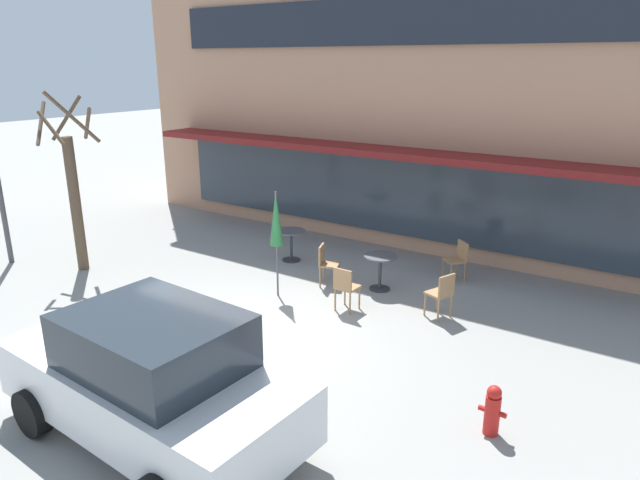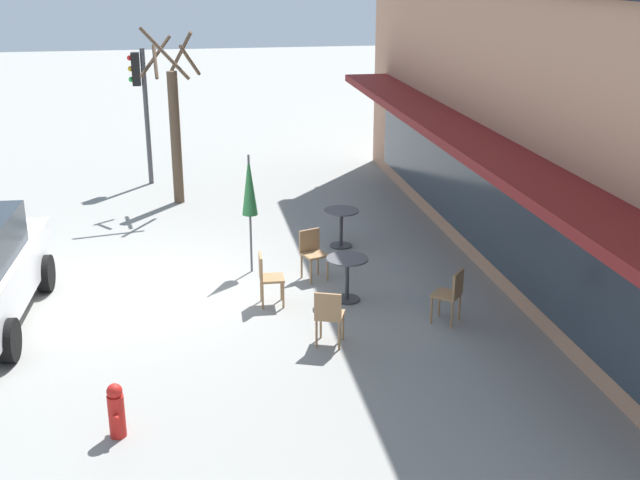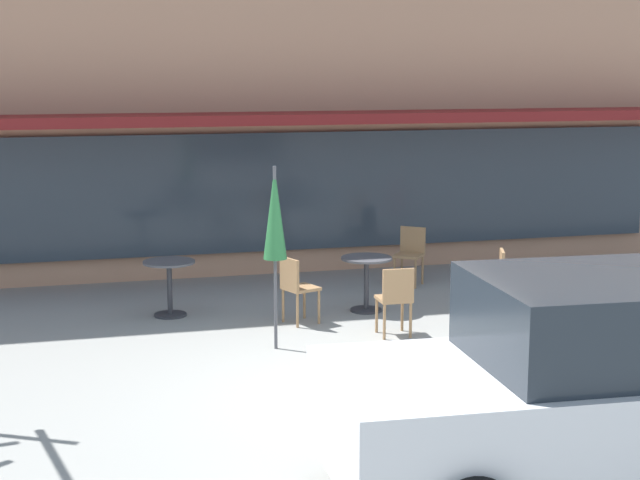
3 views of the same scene
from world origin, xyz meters
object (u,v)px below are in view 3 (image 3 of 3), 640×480
(parked_sedan, at_px, (596,386))
(cafe_chair_2, at_px, (410,251))
(cafe_chair_1, at_px, (296,285))
(patio_umbrella_green_folded, at_px, (275,215))
(cafe_table_streetside, at_px, (169,279))
(cafe_table_near_wall, at_px, (366,275))
(cafe_chair_3, at_px, (396,296))
(cafe_chair_0, at_px, (494,277))

(parked_sedan, bearing_deg, cafe_chair_2, 81.06)
(cafe_chair_1, bearing_deg, patio_umbrella_green_folded, -115.54)
(cafe_table_streetside, xyz_separation_m, cafe_chair_2, (3.81, 0.99, 0.01))
(cafe_chair_2, height_order, parked_sedan, parked_sedan)
(cafe_table_near_wall, distance_m, cafe_chair_3, 1.34)
(cafe_table_streetside, xyz_separation_m, cafe_chair_3, (2.61, -1.77, 0.01))
(cafe_chair_0, relative_size, cafe_chair_2, 1.00)
(patio_umbrella_green_folded, distance_m, cafe_chair_0, 3.51)
(cafe_chair_1, relative_size, cafe_chair_3, 1.00)
(cafe_table_near_wall, height_order, cafe_chair_1, cafe_chair_1)
(patio_umbrella_green_folded, bearing_deg, cafe_chair_0, 14.87)
(cafe_chair_0, distance_m, cafe_chair_2, 2.08)
(cafe_table_near_wall, height_order, cafe_chair_0, cafe_chair_0)
(patio_umbrella_green_folded, distance_m, cafe_chair_3, 1.91)
(cafe_table_near_wall, distance_m, cafe_chair_2, 1.84)
(cafe_chair_3, bearing_deg, cafe_chair_2, 66.48)
(cafe_chair_2, bearing_deg, cafe_chair_0, -77.18)
(cafe_table_near_wall, bearing_deg, cafe_table_streetside, 170.81)
(patio_umbrella_green_folded, relative_size, cafe_chair_2, 2.47)
(cafe_table_streetside, bearing_deg, cafe_chair_1, -28.27)
(patio_umbrella_green_folded, distance_m, parked_sedan, 4.89)
(cafe_chair_1, xyz_separation_m, cafe_chair_2, (2.25, 1.83, 0.00))
(cafe_chair_0, bearing_deg, cafe_table_streetside, 166.38)
(cafe_table_streetside, distance_m, parked_sedan, 6.98)
(cafe_table_streetside, relative_size, cafe_chair_3, 0.85)
(cafe_chair_0, distance_m, cafe_chair_3, 1.82)
(cafe_table_near_wall, distance_m, cafe_chair_0, 1.73)
(cafe_table_near_wall, relative_size, parked_sedan, 0.18)
(cafe_chair_2, bearing_deg, cafe_table_streetside, -165.39)
(cafe_table_streetside, height_order, cafe_chair_0, cafe_chair_0)
(cafe_chair_0, relative_size, parked_sedan, 0.21)
(cafe_chair_1, bearing_deg, cafe_chair_3, -41.36)
(cafe_table_streetside, height_order, cafe_chair_2, cafe_chair_2)
(cafe_chair_3, bearing_deg, cafe_table_near_wall, 88.28)
(cafe_chair_2, bearing_deg, cafe_chair_3, -113.52)
(cafe_chair_2, bearing_deg, cafe_table_near_wall, -129.21)
(cafe_table_near_wall, distance_m, cafe_chair_1, 1.17)
(cafe_chair_2, height_order, cafe_chair_3, same)
(cafe_table_near_wall, xyz_separation_m, cafe_chair_3, (-0.04, -1.34, 0.01))
(patio_umbrella_green_folded, relative_size, cafe_chair_1, 2.47)
(cafe_chair_1, bearing_deg, cafe_chair_0, -4.15)
(parked_sedan, bearing_deg, cafe_table_near_wall, 89.89)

